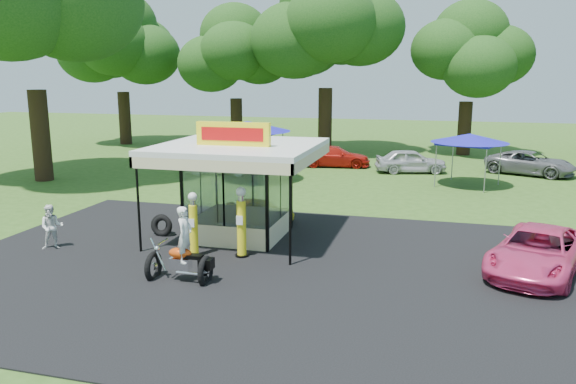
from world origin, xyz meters
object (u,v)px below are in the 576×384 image
bg_car_c (411,161)px  spectator_west (52,227)px  bg_car_a (221,162)px  gas_station_kiosk (239,189)px  gas_pump_right (241,224)px  pink_sedan (538,251)px  motorcycle (183,252)px  kiosk_car (259,210)px  tent_west (247,127)px  bg_car_b (335,156)px  gas_pump_left (194,226)px  bg_car_d (530,163)px  tent_east (470,139)px

bg_car_c → spectator_west: bearing=135.3°
spectator_west → bg_car_a: 14.87m
gas_station_kiosk → gas_pump_right: (0.84, -2.15, -0.68)m
bg_car_a → pink_sedan: bearing=-137.5°
pink_sedan → motorcycle: bearing=-141.0°
spectator_west → kiosk_car: bearing=11.4°
gas_station_kiosk → spectator_west: 6.41m
gas_station_kiosk → motorcycle: 4.69m
gas_station_kiosk → tent_west: bearing=107.7°
gas_pump_right → bg_car_c: size_ratio=0.56×
motorcycle → bg_car_b: (0.41, 21.01, -0.24)m
gas_pump_left → bg_car_d: (12.59, 19.04, -0.33)m
bg_car_b → bg_car_c: bg_car_c is taller
bg_car_d → tent_east: 6.10m
gas_pump_left → motorcycle: 2.18m
gas_station_kiosk → bg_car_a: gas_station_kiosk is taller
kiosk_car → spectator_west: spectator_west is taller
bg_car_c → gas_pump_left: bearing=147.6°
pink_sedan → bg_car_b: (-9.35, 17.65, -0.02)m
gas_pump_left → tent_west: (-2.69, 12.96, 1.95)m
gas_pump_right → bg_car_c: bearing=76.2°
gas_station_kiosk → spectator_west: size_ratio=3.54×
gas_pump_right → pink_sedan: bearing=5.8°
gas_pump_right → bg_car_b: bearing=91.4°
bg_car_b → tent_west: size_ratio=0.95×
gas_station_kiosk → gas_pump_left: gas_station_kiosk is taller
gas_station_kiosk → kiosk_car: bearing=90.0°
gas_station_kiosk → pink_sedan: 9.88m
gas_station_kiosk → tent_east: bearing=55.5°
kiosk_car → bg_car_d: bg_car_d is taller
tent_east → bg_car_d: bearing=50.7°
pink_sedan → bg_car_c: size_ratio=1.17×
bg_car_b → bg_car_d: 11.56m
motorcycle → tent_east: tent_east is taller
gas_station_kiosk → kiosk_car: (-0.00, 2.21, -1.30)m
kiosk_car → pink_sedan: bearing=-109.5°
spectator_west → tent_east: size_ratio=0.39×
tent_west → kiosk_car: bearing=-68.0°
bg_car_c → bg_car_a: bearing=93.9°
pink_sedan → bg_car_c: bg_car_c is taller
gas_station_kiosk → bg_car_c: 16.28m
motorcycle → tent_east: bearing=62.6°
kiosk_car → bg_car_a: 11.13m
gas_pump_right → tent_west: size_ratio=0.49×
tent_east → gas_pump_right: bearing=-117.6°
gas_pump_right → tent_east: 16.06m
gas_pump_left → kiosk_car: (0.64, 4.72, -0.54)m
gas_pump_left → spectator_west: bearing=-174.5°
gas_station_kiosk → bg_car_d: bearing=54.1°
motorcycle → gas_station_kiosk: bearing=88.8°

